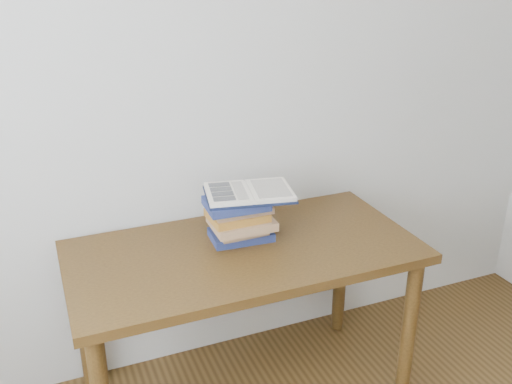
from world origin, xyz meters
name	(u,v)px	position (x,y,z in m)	size (l,w,h in m)	color
desk	(244,271)	(0.05, 1.38, 0.60)	(1.30, 0.65, 0.70)	#4F3313
book_stack	(239,219)	(0.05, 1.44, 0.79)	(0.26, 0.19, 0.18)	navy
open_book	(249,193)	(0.09, 1.45, 0.89)	(0.36, 0.28, 0.03)	black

